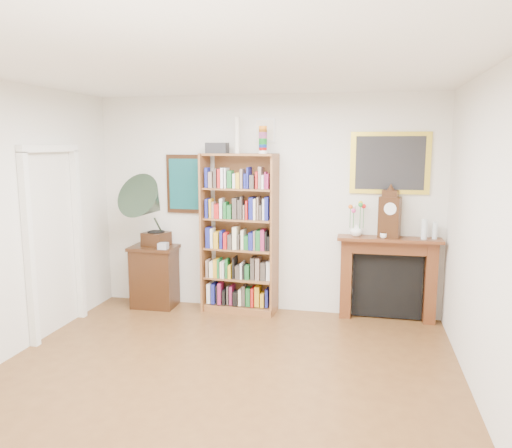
% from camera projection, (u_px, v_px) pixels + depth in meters
% --- Properties ---
extents(room, '(4.51, 5.01, 2.81)m').
position_uv_depth(room, '(205.00, 241.00, 4.07)').
color(room, brown).
rests_on(room, ground).
extents(door_casing, '(0.08, 1.02, 2.17)m').
position_uv_depth(door_casing, '(54.00, 225.00, 5.71)').
color(door_casing, white).
rests_on(door_casing, left_wall).
extents(teal_poster, '(0.58, 0.04, 0.78)m').
position_uv_depth(teal_poster, '(188.00, 184.00, 6.64)').
color(teal_poster, black).
rests_on(teal_poster, back_wall).
extents(small_picture, '(0.26, 0.04, 0.30)m').
position_uv_depth(small_picture, '(265.00, 130.00, 6.31)').
color(small_picture, white).
rests_on(small_picture, back_wall).
extents(gilt_painting, '(0.95, 0.04, 0.75)m').
position_uv_depth(gilt_painting, '(390.00, 163.00, 6.05)').
color(gilt_painting, gold).
rests_on(gilt_painting, back_wall).
extents(bookshelf, '(0.98, 0.42, 2.37)m').
position_uv_depth(bookshelf, '(239.00, 225.00, 6.40)').
color(bookshelf, brown).
rests_on(bookshelf, floor).
extents(side_cabinet, '(0.62, 0.46, 0.83)m').
position_uv_depth(side_cabinet, '(155.00, 276.00, 6.71)').
color(side_cabinet, black).
rests_on(side_cabinet, floor).
extents(fireplace, '(1.25, 0.31, 1.05)m').
position_uv_depth(fireplace, '(388.00, 272.00, 6.18)').
color(fireplace, '#512313').
rests_on(fireplace, floor).
extents(gramophone, '(0.75, 0.86, 0.98)m').
position_uv_depth(gramophone, '(150.00, 206.00, 6.43)').
color(gramophone, black).
rests_on(gramophone, side_cabinet).
extents(cd_stack, '(0.13, 0.13, 0.08)m').
position_uv_depth(cd_stack, '(163.00, 246.00, 6.46)').
color(cd_stack, '#B6B6C3').
rests_on(cd_stack, side_cabinet).
extents(mantel_clock, '(0.28, 0.20, 0.58)m').
position_uv_depth(mantel_clock, '(390.00, 215.00, 6.01)').
color(mantel_clock, black).
rests_on(mantel_clock, fireplace).
extents(flower_vase, '(0.17, 0.17, 0.16)m').
position_uv_depth(flower_vase, '(356.00, 230.00, 6.15)').
color(flower_vase, white).
rests_on(flower_vase, fireplace).
extents(teacup, '(0.10, 0.10, 0.06)m').
position_uv_depth(teacup, '(383.00, 236.00, 6.01)').
color(teacup, white).
rests_on(teacup, fireplace).
extents(bottle_left, '(0.07, 0.07, 0.24)m').
position_uv_depth(bottle_left, '(424.00, 229.00, 5.95)').
color(bottle_left, silver).
rests_on(bottle_left, fireplace).
extents(bottle_right, '(0.06, 0.06, 0.20)m').
position_uv_depth(bottle_right, '(435.00, 231.00, 5.96)').
color(bottle_right, silver).
rests_on(bottle_right, fireplace).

